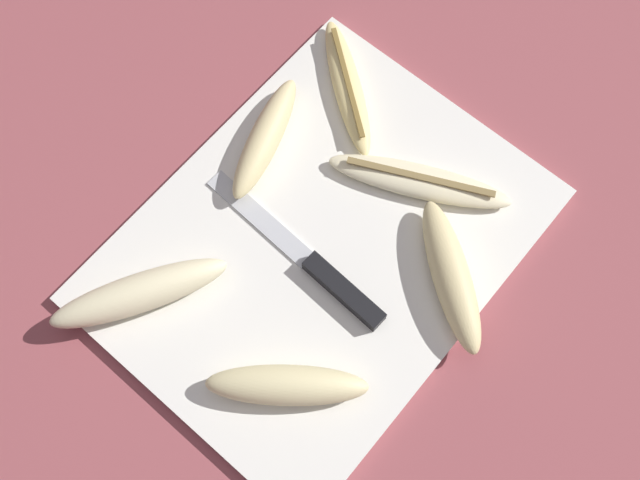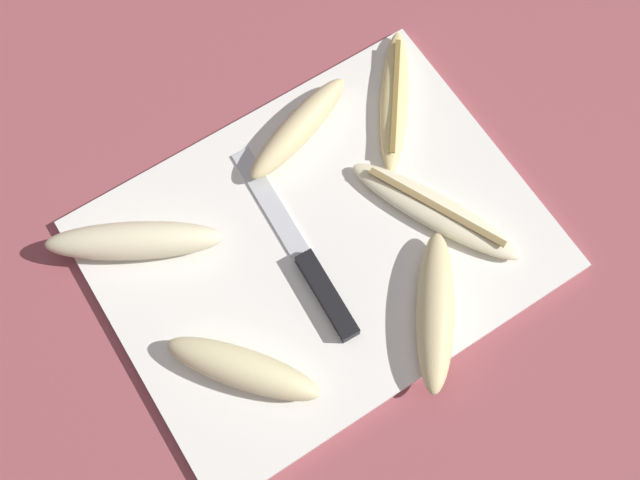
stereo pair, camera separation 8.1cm
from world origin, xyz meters
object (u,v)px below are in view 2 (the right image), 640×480
Objects in this scene: banana_bright_far at (435,211)px; banana_pale_long at (134,241)px; knife at (315,275)px; banana_ripe_center at (299,128)px; banana_golden_short at (394,100)px; banana_soft_right at (243,369)px; banana_mellow_near at (435,311)px.

banana_pale_long is (-0.29, 0.14, 0.01)m from banana_bright_far.
knife is 1.35× the size of banana_pale_long.
banana_golden_short is at bearing -12.67° from banana_ripe_center.
banana_soft_right is at bearing -133.71° from banana_ripe_center.
banana_golden_short is at bearing 36.70° from knife.
knife is at bearing -42.91° from banana_pale_long.
knife is 0.23m from banana_golden_short.
banana_bright_far is 0.18m from banana_ripe_center.
banana_ripe_center is at bearing 66.34° from knife.
banana_pale_long is (-0.14, 0.13, 0.01)m from knife.
knife is 1.55× the size of banana_mellow_near.
knife is 1.22× the size of banana_bright_far.
banana_mellow_near is 0.97× the size of banana_golden_short.
banana_bright_far is 0.33m from banana_pale_long.
banana_bright_far is 0.27m from banana_soft_right.
banana_ripe_center is (0.22, 0.02, -0.00)m from banana_pale_long.
banana_golden_short reaches higher than knife.
banana_bright_far is (0.15, -0.01, 0.00)m from knife.
banana_bright_far is 1.33× the size of banana_soft_right.
banana_mellow_near is 0.26m from banana_golden_short.
banana_bright_far is 0.14m from banana_golden_short.
banana_pale_long is at bearing 139.84° from knife.
banana_ripe_center is at bearing 167.33° from banana_golden_short.
banana_soft_right reaches higher than knife.
knife is 1.53× the size of banana_ripe_center.
banana_soft_right is 0.21m from banana_mellow_near.
banana_bright_far is 1.27× the size of banana_mellow_near.
banana_ripe_center is (-0.01, 0.26, -0.00)m from banana_mellow_near.
knife is at bearing 176.46° from banana_bright_far.
banana_pale_long is at bearing 98.82° from banana_soft_right.
banana_ripe_center is at bearing 114.18° from banana_bright_far.
banana_mellow_near is at bearing -46.21° from banana_pale_long.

